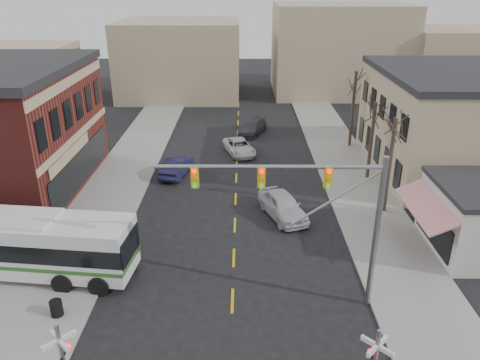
% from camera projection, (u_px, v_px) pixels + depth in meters
% --- Properties ---
extents(ground, '(160.00, 160.00, 0.00)m').
position_uv_depth(ground, '(232.00, 328.00, 22.16)').
color(ground, black).
rests_on(ground, ground).
extents(sidewalk_west, '(5.00, 60.00, 0.12)m').
position_uv_depth(sidewalk_west, '(127.00, 168.00, 40.52)').
color(sidewalk_west, gray).
rests_on(sidewalk_west, ground).
extents(sidewalk_east, '(5.00, 60.00, 0.12)m').
position_uv_depth(sidewalk_east, '(346.00, 169.00, 40.43)').
color(sidewalk_east, gray).
rests_on(sidewalk_east, ground).
extents(tree_east_a, '(0.28, 0.28, 6.75)m').
position_uv_depth(tree_east_a, '(389.00, 166.00, 31.72)').
color(tree_east_a, '#382B21').
rests_on(tree_east_a, sidewalk_east).
extents(tree_east_b, '(0.28, 0.28, 6.30)m').
position_uv_depth(tree_east_b, '(371.00, 141.00, 37.31)').
color(tree_east_b, '#382B21').
rests_on(tree_east_b, sidewalk_east).
extents(tree_east_c, '(0.28, 0.28, 7.20)m').
position_uv_depth(tree_east_c, '(353.00, 109.00, 44.47)').
color(tree_east_c, '#382B21').
rests_on(tree_east_c, sidewalk_east).
extents(transit_bus, '(13.56, 4.34, 3.43)m').
position_uv_depth(transit_bus, '(12.00, 243.00, 25.51)').
color(transit_bus, silver).
rests_on(transit_bus, ground).
extents(traffic_signal_mast, '(10.44, 0.30, 8.00)m').
position_uv_depth(traffic_signal_mast, '(319.00, 202.00, 21.49)').
color(traffic_signal_mast, gray).
rests_on(traffic_signal_mast, ground).
extents(trash_bin, '(0.60, 0.60, 0.81)m').
position_uv_depth(trash_bin, '(56.00, 308.00, 22.65)').
color(trash_bin, black).
rests_on(trash_bin, sidewalk_west).
extents(car_a, '(3.69, 5.45, 1.72)m').
position_uv_depth(car_a, '(283.00, 205.00, 32.11)').
color(car_a, silver).
rests_on(car_a, ground).
extents(car_b, '(2.50, 4.79, 1.50)m').
position_uv_depth(car_b, '(177.00, 167.00, 39.01)').
color(car_b, '#19173B').
rests_on(car_b, ground).
extents(car_c, '(3.53, 5.18, 1.32)m').
position_uv_depth(car_c, '(239.00, 147.00, 43.79)').
color(car_c, silver).
rests_on(car_c, ground).
extents(car_d, '(3.59, 5.08, 1.37)m').
position_uv_depth(car_d, '(253.00, 127.00, 49.45)').
color(car_d, '#424147').
rests_on(car_d, ground).
extents(pedestrian_near, '(0.63, 0.81, 1.97)m').
position_uv_depth(pedestrian_near, '(54.00, 256.00, 25.83)').
color(pedestrian_near, '#554544').
rests_on(pedestrian_near, sidewalk_west).
extents(pedestrian_far, '(1.05, 1.10, 1.78)m').
position_uv_depth(pedestrian_far, '(76.00, 224.00, 29.43)').
color(pedestrian_far, '#393660').
rests_on(pedestrian_far, sidewalk_west).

